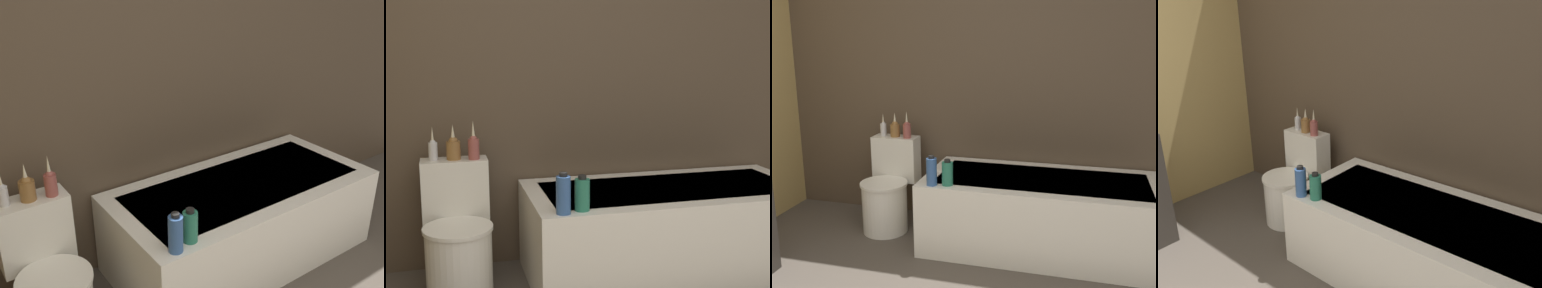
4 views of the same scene
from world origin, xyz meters
The scene contains 8 objects.
wall_back_tiled centered at (0.00, 2.34, 1.30)m, with size 6.40×0.06×2.60m.
bathtub centered at (0.69, 1.89, 0.27)m, with size 1.67×0.79×0.54m.
toilet centered at (-0.53, 1.94, 0.31)m, with size 0.37×0.53×0.72m.
vase_gold centered at (-0.65, 2.14, 0.78)m, with size 0.05×0.05×0.19m.
vase_silver centered at (-0.53, 2.12, 0.79)m, with size 0.08×0.08×0.20m.
vase_bronze centered at (-0.42, 2.10, 0.80)m, with size 0.06×0.06×0.22m.
shampoo_bottle_tall centered at (-0.03, 1.56, 0.63)m, with size 0.07×0.07×0.21m.
shampoo_bottle_short centered at (0.08, 1.59, 0.62)m, with size 0.08×0.08×0.18m.
Camera 3 is at (0.94, -1.21, 1.56)m, focal length 42.00 mm.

